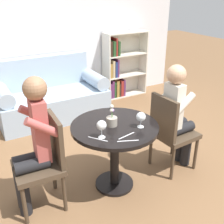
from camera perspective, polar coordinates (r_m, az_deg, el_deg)
name	(u,v)px	position (r m, az deg, el deg)	size (l,w,h in m)	color
ground_plane	(114,184)	(3.08, 0.48, -14.49)	(16.00, 16.00, 0.00)	brown
back_wall	(36,26)	(4.64, -15.14, 16.49)	(5.20, 0.05, 2.70)	silver
round_table	(115,140)	(2.77, 0.52, -5.64)	(0.85, 0.85, 0.71)	black
couch	(51,98)	(4.50, -12.20, 2.80)	(1.65, 0.80, 0.92)	#9EB2C6
bookshelf_right	(120,68)	(5.22, 1.55, 8.99)	(0.81, 0.28, 1.18)	silver
chair_left	(45,159)	(2.65, -13.46, -9.32)	(0.44, 0.44, 0.90)	#473828
chair_right	(170,130)	(3.12, 11.77, -3.61)	(0.44, 0.44, 0.90)	#473828
person_left	(33,144)	(2.54, -15.80, -6.29)	(0.43, 0.36, 1.28)	black
person_right	(177,116)	(3.11, 13.16, -0.70)	(0.43, 0.36, 1.22)	black
wine_glass_left	(102,126)	(2.43, -2.13, -2.83)	(0.09, 0.09, 0.16)	white
wine_glass_right	(141,117)	(2.63, 5.90, -1.07)	(0.09, 0.09, 0.15)	white
flower_vase	(112,120)	(2.66, -0.04, -1.59)	(0.11, 0.11, 0.22)	#9E9384
knife_left_setting	(128,141)	(2.43, 3.26, -5.87)	(0.18, 0.08, 0.00)	silver
fork_left_setting	(127,136)	(2.51, 2.98, -4.82)	(0.19, 0.05, 0.00)	silver
knife_right_setting	(98,139)	(2.46, -2.91, -5.50)	(0.12, 0.16, 0.00)	silver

